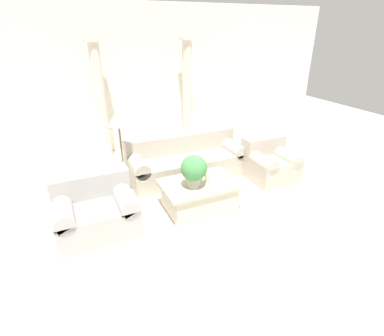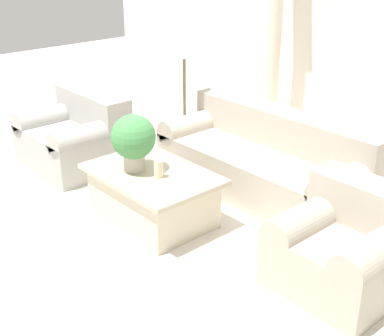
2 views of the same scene
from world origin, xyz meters
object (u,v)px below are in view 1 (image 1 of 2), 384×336
(loveseat, at_px, (95,208))
(potted_plant, at_px, (194,169))
(armchair, at_px, (269,162))
(sofa_long, at_px, (186,160))
(floor_lamp, at_px, (119,123))

(loveseat, height_order, potted_plant, potted_plant)
(potted_plant, bearing_deg, loveseat, 170.82)
(loveseat, distance_m, armchair, 3.34)
(sofa_long, xyz_separation_m, potted_plant, (-0.43, -1.31, 0.45))
(sofa_long, height_order, floor_lamp, floor_lamp)
(sofa_long, bearing_deg, potted_plant, -107.98)
(sofa_long, relative_size, loveseat, 2.03)
(floor_lamp, height_order, armchair, floor_lamp)
(floor_lamp, xyz_separation_m, armchair, (2.67, -0.74, -0.90))
(potted_plant, height_order, floor_lamp, floor_lamp)
(floor_lamp, relative_size, armchair, 1.69)
(armchair, bearing_deg, floor_lamp, 164.43)
(loveseat, xyz_separation_m, floor_lamp, (0.65, 1.05, 0.89))
(potted_plant, relative_size, floor_lamp, 0.35)
(sofa_long, height_order, loveseat, same)
(loveseat, xyz_separation_m, armchair, (3.32, 0.31, -0.01))
(armchair, bearing_deg, sofa_long, 151.89)
(floor_lamp, bearing_deg, loveseat, -121.84)
(sofa_long, xyz_separation_m, armchair, (1.44, -0.77, 0.01))
(loveseat, relative_size, potted_plant, 2.15)
(floor_lamp, bearing_deg, armchair, -15.57)
(sofa_long, xyz_separation_m, loveseat, (-1.88, -1.08, 0.01))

